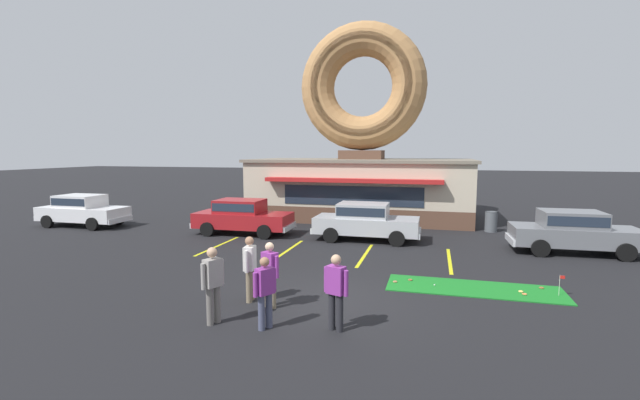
# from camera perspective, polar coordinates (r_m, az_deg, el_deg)

# --- Properties ---
(ground_plane) EXTENTS (160.00, 160.00, 0.00)m
(ground_plane) POSITION_cam_1_polar(r_m,az_deg,el_deg) (11.34, 0.73, -13.17)
(ground_plane) COLOR black
(donut_shop_building) EXTENTS (12.30, 6.75, 10.96)m
(donut_shop_building) POSITION_cam_1_polar(r_m,az_deg,el_deg) (24.62, 5.58, 6.33)
(donut_shop_building) COLOR brown
(donut_shop_building) RESTS_ON ground
(putting_mat) EXTENTS (4.74, 1.54, 0.03)m
(putting_mat) POSITION_cam_1_polar(r_m,az_deg,el_deg) (12.89, 19.81, -11.04)
(putting_mat) COLOR #197523
(putting_mat) RESTS_ON ground
(mini_donut_near_left) EXTENTS (0.13, 0.13, 0.04)m
(mini_donut_near_left) POSITION_cam_1_polar(r_m,az_deg,el_deg) (13.59, 27.43, -10.35)
(mini_donut_near_left) COLOR brown
(mini_donut_near_left) RESTS_ON putting_mat
(mini_donut_near_right) EXTENTS (0.13, 0.13, 0.04)m
(mini_donut_near_right) POSITION_cam_1_polar(r_m,az_deg,el_deg) (13.09, 11.95, -10.37)
(mini_donut_near_right) COLOR brown
(mini_donut_near_right) RESTS_ON putting_mat
(mini_donut_mid_left) EXTENTS (0.13, 0.13, 0.04)m
(mini_donut_mid_left) POSITION_cam_1_polar(r_m,az_deg,el_deg) (12.82, 25.60, -11.24)
(mini_donut_mid_left) COLOR #D17F47
(mini_donut_mid_left) RESTS_ON putting_mat
(mini_donut_mid_centre) EXTENTS (0.13, 0.13, 0.04)m
(mini_donut_mid_centre) POSITION_cam_1_polar(r_m,az_deg,el_deg) (13.01, 25.20, -10.97)
(mini_donut_mid_centre) COLOR #E5C666
(mini_donut_mid_centre) RESTS_ON putting_mat
(mini_donut_mid_right) EXTENTS (0.13, 0.13, 0.04)m
(mini_donut_mid_right) POSITION_cam_1_polar(r_m,az_deg,el_deg) (12.83, 9.96, -10.67)
(mini_donut_mid_right) COLOR #A5724C
(mini_donut_mid_right) RESTS_ON putting_mat
(golf_ball) EXTENTS (0.04, 0.04, 0.04)m
(golf_ball) POSITION_cam_1_polar(r_m,az_deg,el_deg) (12.76, 15.01, -10.88)
(golf_ball) COLOR white
(golf_ball) RESTS_ON putting_mat
(putting_flag_pin) EXTENTS (0.13, 0.01, 0.55)m
(putting_flag_pin) POSITION_cam_1_polar(r_m,az_deg,el_deg) (13.08, 29.48, -9.33)
(putting_flag_pin) COLOR silver
(putting_flag_pin) RESTS_ON putting_mat
(car_grey) EXTENTS (4.60, 2.05, 1.60)m
(car_grey) POSITION_cam_1_polar(r_m,az_deg,el_deg) (18.61, 30.70, -3.50)
(car_grey) COLOR slate
(car_grey) RESTS_ON ground
(car_red) EXTENTS (4.59, 2.05, 1.60)m
(car_red) POSITION_cam_1_polar(r_m,az_deg,el_deg) (20.04, -10.33, -2.02)
(car_red) COLOR maroon
(car_red) RESTS_ON ground
(car_white) EXTENTS (4.57, 1.99, 1.60)m
(car_white) POSITION_cam_1_polar(r_m,az_deg,el_deg) (24.90, -29.13, -1.08)
(car_white) COLOR silver
(car_white) RESTS_ON ground
(car_silver) EXTENTS (4.56, 1.98, 1.60)m
(car_silver) POSITION_cam_1_polar(r_m,az_deg,el_deg) (18.45, 6.06, -2.69)
(car_silver) COLOR #B2B5BA
(car_silver) RESTS_ON ground
(pedestrian_blue_sweater_man) EXTENTS (0.37, 0.55, 1.73)m
(pedestrian_blue_sweater_man) POSITION_cam_1_polar(r_m,az_deg,el_deg) (9.88, -14.10, -10.48)
(pedestrian_blue_sweater_man) COLOR slate
(pedestrian_blue_sweater_man) RESTS_ON ground
(pedestrian_hooded_kid) EXTENTS (0.40, 0.53, 1.59)m
(pedestrian_hooded_kid) POSITION_cam_1_polar(r_m,az_deg,el_deg) (9.43, -7.36, -11.76)
(pedestrian_hooded_kid) COLOR #474C66
(pedestrian_hooded_kid) RESTS_ON ground
(pedestrian_leather_jacket_man) EXTENTS (0.55, 0.38, 1.63)m
(pedestrian_leather_jacket_man) POSITION_cam_1_polar(r_m,az_deg,el_deg) (10.63, -6.70, -9.47)
(pedestrian_leather_jacket_man) COLOR #7F7056
(pedestrian_leather_jacket_man) RESTS_ON ground
(pedestrian_clipboard_woman) EXTENTS (0.57, 0.36, 1.66)m
(pedestrian_clipboard_woman) POSITION_cam_1_polar(r_m,az_deg,el_deg) (9.26, 2.14, -11.75)
(pedestrian_clipboard_woman) COLOR #232328
(pedestrian_clipboard_woman) RESTS_ON ground
(pedestrian_beanie_man) EXTENTS (0.28, 0.59, 1.68)m
(pedestrian_beanie_man) POSITION_cam_1_polar(r_m,az_deg,el_deg) (11.11, -9.34, -8.62)
(pedestrian_beanie_man) COLOR #7F7056
(pedestrian_beanie_man) RESTS_ON ground
(trash_bin) EXTENTS (0.57, 0.57, 0.97)m
(trash_bin) POSITION_cam_1_polar(r_m,az_deg,el_deg) (21.89, 21.84, -2.66)
(trash_bin) COLOR #51565B
(trash_bin) RESTS_ON ground
(parking_stripe_far_left) EXTENTS (0.12, 3.60, 0.01)m
(parking_stripe_far_left) POSITION_cam_1_polar(r_m,az_deg,el_deg) (17.90, -13.45, -5.96)
(parking_stripe_far_left) COLOR yellow
(parking_stripe_far_left) RESTS_ON ground
(parking_stripe_left) EXTENTS (0.12, 3.60, 0.01)m
(parking_stripe_left) POSITION_cam_1_polar(r_m,az_deg,el_deg) (16.70, -4.29, -6.69)
(parking_stripe_left) COLOR yellow
(parking_stripe_left) RESTS_ON ground
(parking_stripe_mid_left) EXTENTS (0.12, 3.60, 0.01)m
(parking_stripe_mid_left) POSITION_cam_1_polar(r_m,az_deg,el_deg) (15.99, 6.00, -7.31)
(parking_stripe_mid_left) COLOR yellow
(parking_stripe_mid_left) RESTS_ON ground
(parking_stripe_centre) EXTENTS (0.12, 3.60, 0.01)m
(parking_stripe_centre) POSITION_cam_1_polar(r_m,az_deg,el_deg) (15.83, 16.89, -7.71)
(parking_stripe_centre) COLOR yellow
(parking_stripe_centre) RESTS_ON ground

